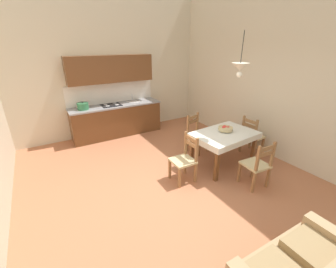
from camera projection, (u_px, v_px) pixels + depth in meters
ground_plane at (172, 185)px, 4.27m from camera, size 5.87×6.96×0.10m
wall_back at (110, 60)px, 6.01m from camera, size 5.87×0.12×4.11m
wall_right at (278, 65)px, 4.74m from camera, size 0.12×6.96×4.11m
kitchen_cabinetry at (115, 106)px, 6.18m from camera, size 2.52×0.63×2.20m
dining_table at (224, 139)px, 4.67m from camera, size 1.40×1.01×0.75m
dining_chair_kitchen_side at (197, 134)px, 5.35m from camera, size 0.51×0.51×0.93m
dining_chair_camera_side at (257, 165)px, 4.01m from camera, size 0.46×0.46×0.93m
dining_chair_window_side at (252, 136)px, 5.24m from camera, size 0.43×0.43×0.93m
dining_chair_tv_side at (185, 160)px, 4.19m from camera, size 0.43×0.43×0.93m
fruit_bowl at (225, 129)px, 4.68m from camera, size 0.30×0.30×0.12m
pendant_lamp at (240, 67)px, 4.02m from camera, size 0.32×0.32×0.80m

